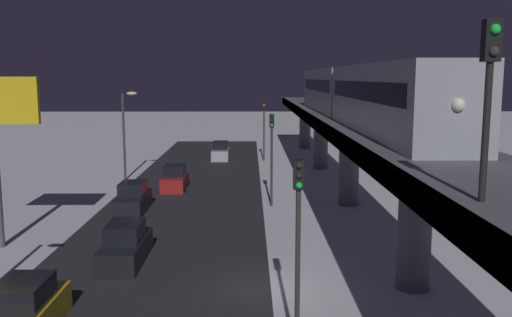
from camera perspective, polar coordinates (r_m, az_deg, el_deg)
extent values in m
plane|color=white|center=(23.77, 0.06, -13.43)|extent=(240.00, 240.00, 0.00)
cube|color=#28282D|center=(24.21, -11.91, -13.19)|extent=(11.00, 107.34, 0.01)
cube|color=slate|center=(23.31, 16.55, 0.32)|extent=(5.00, 107.34, 0.80)
cube|color=#38383D|center=(22.73, 10.81, 0.32)|extent=(0.24, 105.20, 0.80)
cylinder|color=slate|center=(68.68, 5.14, 3.27)|extent=(1.40, 1.40, 5.31)
cylinder|color=slate|center=(53.53, 6.77, 1.76)|extent=(1.40, 1.40, 5.31)
cylinder|color=slate|center=(38.52, 9.68, -0.92)|extent=(1.40, 1.40, 5.31)
cylinder|color=slate|center=(23.92, 16.24, -6.93)|extent=(1.40, 1.40, 5.31)
cube|color=#999EA8|center=(27.91, 13.73, 6.06)|extent=(2.90, 18.00, 3.40)
cube|color=black|center=(27.90, 13.76, 6.89)|extent=(2.94, 16.20, 0.90)
cube|color=#999EA8|center=(46.16, 8.01, 7.09)|extent=(2.90, 18.00, 3.40)
cube|color=black|center=(46.15, 8.02, 7.59)|extent=(2.94, 16.20, 0.90)
sphere|color=white|center=(19.27, 20.39, 5.29)|extent=(0.44, 0.44, 0.44)
cylinder|color=black|center=(13.06, 22.87, 2.68)|extent=(0.16, 0.16, 3.20)
cube|color=black|center=(13.03, 23.37, 11.24)|extent=(0.36, 0.28, 0.90)
sphere|color=#19F23F|center=(12.90, 23.72, 12.28)|extent=(0.22, 0.22, 0.22)
sphere|color=#333333|center=(12.87, 23.60, 10.24)|extent=(0.22, 0.22, 0.22)
cube|color=#A51E1E|center=(44.10, -8.47, -2.48)|extent=(1.80, 4.04, 1.10)
cube|color=black|center=(43.93, -8.50, -1.22)|extent=(1.58, 1.94, 0.87)
cylinder|color=black|center=(42.82, -7.56, -3.10)|extent=(0.20, 0.64, 0.64)
cylinder|color=black|center=(43.06, -9.82, -3.09)|extent=(0.20, 0.64, 0.64)
cylinder|color=black|center=(45.26, -7.18, -2.47)|extent=(0.20, 0.64, 0.64)
cylinder|color=black|center=(45.48, -9.32, -2.46)|extent=(0.20, 0.64, 0.64)
cube|color=black|center=(20.94, -23.13, -12.74)|extent=(1.58, 2.13, 0.87)
cube|color=black|center=(37.46, -12.71, -4.56)|extent=(1.80, 4.44, 1.10)
cube|color=black|center=(37.25, -12.76, -3.08)|extent=(1.58, 2.13, 0.87)
cube|color=black|center=(27.47, -13.45, -9.39)|extent=(1.80, 4.67, 1.10)
cube|color=black|center=(27.18, -13.52, -7.41)|extent=(1.58, 2.24, 0.87)
cube|color=#B2B2B7|center=(59.51, -3.72, 0.44)|extent=(1.80, 4.00, 1.10)
cube|color=black|center=(59.38, -3.73, 1.38)|extent=(1.58, 1.92, 0.87)
cylinder|color=#2D2D2D|center=(17.45, 4.36, -12.08)|extent=(0.16, 0.16, 5.50)
cube|color=black|center=(16.60, 4.48, -1.68)|extent=(0.32, 0.32, 0.90)
sphere|color=black|center=(16.38, 4.55, -0.76)|extent=(0.20, 0.20, 0.20)
sphere|color=black|center=(16.43, 4.54, -1.80)|extent=(0.20, 0.20, 0.20)
sphere|color=#19E53F|center=(16.48, 4.53, -2.82)|extent=(0.20, 0.20, 0.20)
cylinder|color=#2D2D2D|center=(37.51, 1.64, -0.91)|extent=(0.16, 0.16, 5.50)
cube|color=black|center=(37.12, 1.66, 3.97)|extent=(0.32, 0.32, 0.90)
sphere|color=black|center=(36.92, 1.67, 4.41)|extent=(0.20, 0.20, 0.20)
sphere|color=black|center=(36.94, 1.67, 3.95)|extent=(0.20, 0.20, 0.20)
sphere|color=#19E53F|center=(36.97, 1.67, 3.49)|extent=(0.20, 0.20, 0.20)
cylinder|color=#2D2D2D|center=(58.02, 0.84, 2.44)|extent=(0.16, 0.16, 5.50)
cube|color=black|center=(57.77, 0.84, 5.59)|extent=(0.32, 0.32, 0.90)
sphere|color=black|center=(57.57, 0.85, 5.88)|extent=(0.20, 0.20, 0.20)
sphere|color=yellow|center=(57.59, 0.85, 5.58)|extent=(0.20, 0.20, 0.20)
sphere|color=black|center=(57.61, 0.85, 5.29)|extent=(0.20, 0.20, 0.20)
cylinder|color=#38383D|center=(48.57, -13.63, 2.20)|extent=(0.20, 0.20, 7.50)
ellipsoid|color=#F4E5B2|center=(48.15, -12.85, 6.65)|extent=(0.90, 0.44, 0.30)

